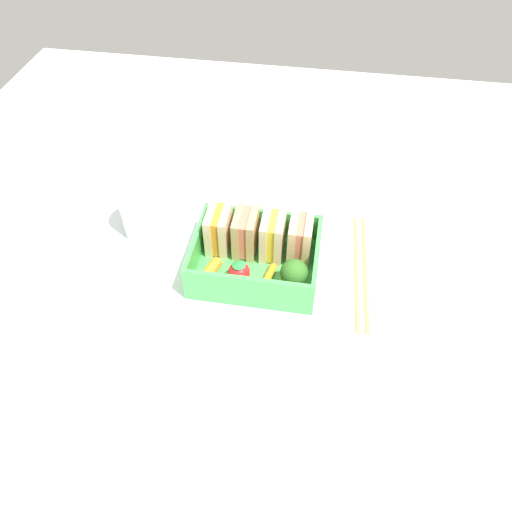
{
  "coord_description": "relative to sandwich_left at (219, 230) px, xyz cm",
  "views": [
    {
      "loc": [
        7.41,
        -45.12,
        51.49
      ],
      "look_at": [
        0.0,
        0.0,
        2.7
      ],
      "focal_mm": 35.0,
      "sensor_mm": 36.0,
      "label": 1
    }
  ],
  "objects": [
    {
      "name": "sandwich_center_right",
      "position": [
        11.16,
        0.0,
        0.0
      ],
      "size": [
        3.0,
        5.13,
        6.19
      ],
      "color": "#E4B37F",
      "rests_on": "bento_tray"
    },
    {
      "name": "sandwich_center_left",
      "position": [
        3.72,
        0.0,
        0.0
      ],
      "size": [
        3.0,
        5.13,
        6.19
      ],
      "color": "tan",
      "rests_on": "bento_tray"
    },
    {
      "name": "strawberry_far_left",
      "position": [
        3.87,
        -5.8,
        -1.5
      ],
      "size": [
        2.94,
        2.94,
        3.54
      ],
      "color": "red",
      "rests_on": "bento_tray"
    },
    {
      "name": "chopstick_pair",
      "position": [
        19.91,
        -0.48,
        -3.95
      ],
      "size": [
        2.78,
        21.11,
        0.7
      ],
      "color": "tan",
      "rests_on": "ground_plane"
    },
    {
      "name": "sandwich_center",
      "position": [
        7.44,
        0.0,
        0.0
      ],
      "size": [
        3.0,
        5.13,
        6.19
      ],
      "color": "beige",
      "rests_on": "bento_tray"
    },
    {
      "name": "bento_tray",
      "position": [
        5.58,
        -2.57,
        -3.7
      ],
      "size": [
        16.68,
        13.21,
        1.2
      ],
      "primitive_type": "cube",
      "color": "green",
      "rests_on": "ground_plane"
    },
    {
      "name": "drinking_glass",
      "position": [
        -11.84,
        2.3,
        -0.09
      ],
      "size": [
        5.81,
        5.81,
        8.41
      ],
      "primitive_type": "cylinder",
      "color": "silver",
      "rests_on": "ground_plane"
    },
    {
      "name": "carrot_stick_far_left",
      "position": [
        -0.1,
        -5.59,
        -2.31
      ],
      "size": [
        2.68,
        4.3,
        1.57
      ],
      "primitive_type": "cylinder",
      "rotation": [
        1.57,
        0.0,
        2.84
      ],
      "color": "orange",
      "rests_on": "bento_tray"
    },
    {
      "name": "sandwich_left",
      "position": [
        0.0,
        0.0,
        0.0
      ],
      "size": [
        3.0,
        5.13,
        6.19
      ],
      "color": "beige",
      "rests_on": "bento_tray"
    },
    {
      "name": "broccoli_floret",
      "position": [
        11.01,
        -5.78,
        -0.47
      ],
      "size": [
        3.6,
        3.6,
        4.49
      ],
      "color": "#97D366",
      "rests_on": "bento_tray"
    },
    {
      "name": "ground_plane",
      "position": [
        5.58,
        -2.57,
        -5.3
      ],
      "size": [
        120.0,
        120.0,
        2.0
      ],
      "primitive_type": "cube",
      "color": "silver"
    },
    {
      "name": "bento_rim",
      "position": [
        5.58,
        -2.57,
        -1.01
      ],
      "size": [
        16.68,
        13.21,
        4.18
      ],
      "color": "green",
      "rests_on": "bento_tray"
    },
    {
      "name": "carrot_stick_left",
      "position": [
        7.53,
        -5.52,
        -2.58
      ],
      "size": [
        2.09,
        5.06,
        1.04
      ],
      "primitive_type": "cylinder",
      "rotation": [
        1.57,
        0.0,
        6.06
      ],
      "color": "orange",
      "rests_on": "bento_tray"
    }
  ]
}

